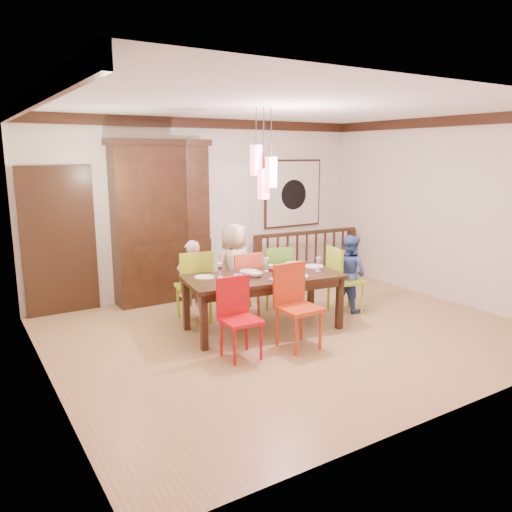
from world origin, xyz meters
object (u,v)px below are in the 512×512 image
dining_table (263,281)px  chair_end_right (346,275)px  china_hutch (161,222)px  person_far_left (192,281)px  chair_far_left (193,281)px  balustrade (306,256)px  person_end_right (349,273)px  person_far_mid (234,269)px

dining_table → chair_end_right: size_ratio=2.20×
china_hutch → person_far_left: (-0.03, -1.19, -0.70)m
chair_far_left → balustrade: (2.66, 0.87, -0.09)m
chair_far_left → chair_end_right: 2.25m
balustrade → person_far_left: bearing=-157.7°
dining_table → chair_end_right: (1.44, -0.03, -0.10)m
chair_far_left → person_far_left: size_ratio=0.89×
chair_far_left → chair_end_right: chair_far_left is taller
balustrade → dining_table: bearing=-135.4°
chair_far_left → person_far_left: 0.03m
dining_table → person_end_right: (1.58, 0.05, -0.09)m
person_end_right → china_hutch: bearing=41.2°
person_far_left → person_far_mid: 0.68m
chair_end_right → balustrade: 1.80m
person_far_left → chair_far_left: bearing=107.9°
dining_table → chair_far_left: size_ratio=2.13×
chair_far_left → china_hutch: size_ratio=0.40×
person_far_mid → chair_far_left: bearing=-7.8°
china_hutch → balustrade: china_hutch is taller
balustrade → person_far_left: person_far_left is taller
china_hutch → person_far_mid: size_ratio=1.90×
chair_end_right → person_far_left: 2.26m
chair_far_left → balustrade: 2.80m
chair_far_left → person_far_left: person_far_left is taller
dining_table → balustrade: size_ratio=1.02×
person_far_mid → person_end_right: (1.56, -0.76, -0.10)m
chair_far_left → person_far_mid: size_ratio=0.77×
china_hutch → person_far_left: china_hutch is taller
chair_far_left → balustrade: size_ratio=0.48×
dining_table → chair_end_right: bearing=7.3°
person_far_mid → person_end_right: size_ratio=1.17×
balustrade → person_far_left: (-2.66, -0.84, 0.08)m
person_far_mid → china_hutch: bearing=-70.9°
chair_far_left → chair_end_right: size_ratio=1.03×
chair_end_right → person_far_left: bearing=79.1°
dining_table → person_far_left: bearing=136.3°
dining_table → balustrade: 2.62m
person_end_right → chair_far_left: bearing=64.5°
person_far_left → dining_table: bearing=144.9°
balustrade → chair_far_left: bearing=-157.1°
dining_table → person_far_mid: bearing=97.0°
person_far_left → person_end_right: (2.23, -0.78, -0.01)m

